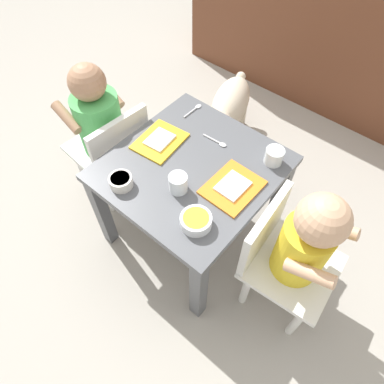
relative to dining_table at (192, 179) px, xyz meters
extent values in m
plane|color=#9E998E|center=(0.00, 0.00, -0.36)|extent=(7.00, 7.00, 0.00)
cube|color=brown|center=(0.00, 1.22, 0.11)|extent=(1.76, 0.34, 0.93)
cube|color=#515459|center=(0.00, 0.00, 0.06)|extent=(0.54, 0.57, 0.03)
cube|color=#515459|center=(-0.24, -0.25, -0.15)|extent=(0.04, 0.04, 0.41)
cube|color=#515459|center=(0.24, -0.25, -0.15)|extent=(0.04, 0.04, 0.41)
cube|color=#515459|center=(-0.24, 0.25, -0.15)|extent=(0.04, 0.04, 0.41)
cube|color=#515459|center=(0.24, 0.25, -0.15)|extent=(0.04, 0.04, 0.41)
cube|color=silver|center=(-0.44, -0.04, -0.10)|extent=(0.30, 0.30, 0.02)
cube|color=silver|center=(-0.31, -0.05, 0.02)|extent=(0.04, 0.27, 0.22)
cylinder|color=#4CB259|center=(-0.44, -0.04, 0.03)|extent=(0.18, 0.18, 0.25)
sphere|color=#A87A5B|center=(-0.45, -0.04, 0.22)|extent=(0.14, 0.14, 0.14)
cylinder|color=silver|center=(-0.53, 0.07, -0.23)|extent=(0.03, 0.03, 0.25)
cylinder|color=silver|center=(-0.55, -0.13, -0.23)|extent=(0.03, 0.03, 0.25)
cylinder|color=silver|center=(-0.33, 0.05, -0.23)|extent=(0.03, 0.03, 0.25)
cylinder|color=silver|center=(-0.35, -0.15, -0.23)|extent=(0.03, 0.03, 0.25)
cylinder|color=#A87A5B|center=(-0.48, 0.06, 0.10)|extent=(0.15, 0.05, 0.09)
cylinder|color=#A87A5B|center=(-0.50, -0.13, 0.10)|extent=(0.15, 0.05, 0.09)
cube|color=silver|center=(0.44, -0.01, -0.10)|extent=(0.30, 0.30, 0.02)
cube|color=silver|center=(0.31, -0.02, 0.02)|extent=(0.04, 0.27, 0.22)
cylinder|color=yellow|center=(0.44, -0.01, 0.02)|extent=(0.16, 0.16, 0.23)
sphere|color=tan|center=(0.45, -0.01, 0.20)|extent=(0.15, 0.15, 0.15)
cylinder|color=silver|center=(0.55, -0.10, -0.23)|extent=(0.03, 0.03, 0.25)
cylinder|color=silver|center=(0.53, 0.10, -0.23)|extent=(0.03, 0.03, 0.25)
cylinder|color=silver|center=(0.35, -0.11, -0.23)|extent=(0.03, 0.03, 0.25)
cylinder|color=silver|center=(0.33, 0.08, -0.23)|extent=(0.03, 0.03, 0.25)
cylinder|color=tan|center=(0.50, -0.09, 0.08)|extent=(0.15, 0.05, 0.09)
cylinder|color=tan|center=(0.48, 0.08, 0.08)|extent=(0.15, 0.05, 0.09)
ellipsoid|color=beige|center=(-0.24, 0.59, -0.15)|extent=(0.28, 0.41, 0.19)
sphere|color=beige|center=(-0.17, 0.39, -0.11)|extent=(0.13, 0.13, 0.13)
sphere|color=black|center=(-0.16, 0.34, -0.11)|extent=(0.06, 0.06, 0.06)
torus|color=green|center=(-0.18, 0.42, -0.12)|extent=(0.12, 0.07, 0.11)
sphere|color=beige|center=(-0.30, 0.75, -0.12)|extent=(0.05, 0.05, 0.05)
cylinder|color=beige|center=(-0.26, 0.47, -0.29)|extent=(0.04, 0.04, 0.12)
cylinder|color=beige|center=(-0.16, 0.51, -0.29)|extent=(0.04, 0.04, 0.12)
cylinder|color=beige|center=(-0.33, 0.67, -0.29)|extent=(0.04, 0.04, 0.12)
cylinder|color=beige|center=(-0.23, 0.70, -0.29)|extent=(0.04, 0.04, 0.12)
cube|color=gold|center=(-0.16, 0.01, 0.08)|extent=(0.16, 0.19, 0.01)
cube|color=white|center=(-0.16, 0.01, 0.09)|extent=(0.09, 0.11, 0.01)
cube|color=orange|center=(0.16, 0.01, 0.08)|extent=(0.15, 0.19, 0.01)
cube|color=white|center=(0.16, 0.01, 0.09)|extent=(0.08, 0.10, 0.01)
cylinder|color=white|center=(0.20, 0.19, 0.10)|extent=(0.06, 0.06, 0.06)
cylinder|color=silver|center=(0.20, 0.19, 0.09)|extent=(0.05, 0.05, 0.03)
cylinder|color=white|center=(0.03, -0.10, 0.11)|extent=(0.06, 0.06, 0.06)
cylinder|color=silver|center=(0.03, -0.10, 0.09)|extent=(0.05, 0.05, 0.03)
cylinder|color=silver|center=(-0.12, -0.21, 0.09)|extent=(0.08, 0.08, 0.04)
cylinder|color=gold|center=(-0.12, -0.21, 0.11)|extent=(0.06, 0.06, 0.01)
cylinder|color=white|center=(0.16, -0.17, 0.09)|extent=(0.10, 0.10, 0.04)
cylinder|color=gold|center=(0.16, -0.17, 0.11)|extent=(0.08, 0.08, 0.01)
cylinder|color=silver|center=(-0.18, 0.20, 0.08)|extent=(0.01, 0.08, 0.01)
ellipsoid|color=silver|center=(-0.18, 0.25, 0.08)|extent=(0.02, 0.03, 0.01)
cylinder|color=silver|center=(-0.03, 0.14, 0.08)|extent=(0.08, 0.01, 0.01)
ellipsoid|color=silver|center=(0.02, 0.14, 0.08)|extent=(0.03, 0.02, 0.01)
camera|label=1|loc=(0.50, -0.59, 0.97)|focal=32.45mm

